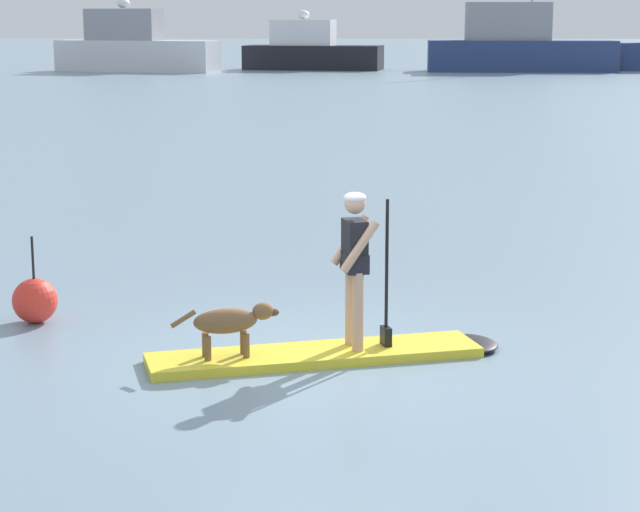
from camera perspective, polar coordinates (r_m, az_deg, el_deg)
The scene contains 8 objects.
ground_plane at distance 12.15m, azimuth -0.27°, elevation -5.11°, with size 400.00×400.00×0.00m, color gray.
paddleboard at distance 12.20m, azimuth 0.79°, elevation -4.80°, with size 3.80×1.85×0.10m.
person_paddler at distance 12.01m, azimuth 1.78°, elevation -0.11°, with size 0.67×0.58×1.65m.
dog at distance 11.85m, azimuth -4.42°, elevation -3.25°, with size 1.09×0.43×0.55m.
moored_boat_far_port at distance 80.14m, azimuth -9.13°, elevation 10.06°, with size 11.35×5.19×4.79m.
moored_boat_far_starboard at distance 81.93m, azimuth -0.46°, elevation 10.04°, with size 9.83×4.48×4.07m.
moored_boat_center at distance 80.18m, azimuth 9.65°, elevation 10.14°, with size 12.48×3.64×11.84m.
marker_buoy at distance 13.94m, azimuth -13.82°, elevation -2.14°, with size 0.53×0.53×1.03m.
Camera 1 is at (0.72, -11.62, 3.49)m, focal length 65.20 mm.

